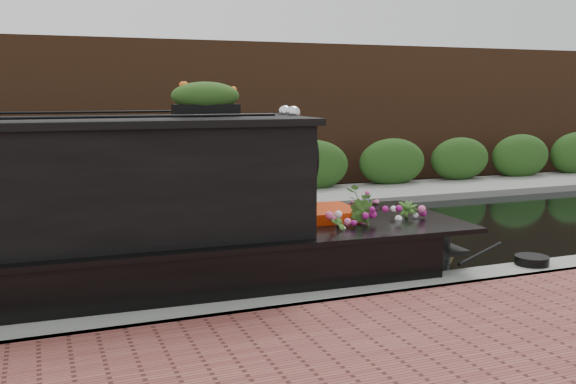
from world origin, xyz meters
name	(u,v)px	position (x,y,z in m)	size (l,w,h in m)	color
ground	(200,255)	(0.00, 0.00, 0.00)	(80.00, 80.00, 0.00)	black
near_bank_coping	(268,321)	(0.00, -3.30, 0.00)	(40.00, 0.60, 0.50)	gray
far_bank_path	(155,211)	(0.00, 4.20, 0.00)	(40.00, 2.40, 0.34)	gray
far_hedge	(149,205)	(0.00, 5.10, 0.00)	(40.00, 1.10, 2.80)	#244B19
far_brick_wall	(136,192)	(0.00, 7.20, 0.00)	(40.00, 1.00, 8.00)	#512F1B
rope_fender	(436,253)	(3.26, -1.92, 0.19)	(0.37, 0.37, 0.43)	brown
coiled_mooring_rope	(532,260)	(4.00, -3.18, 0.31)	(0.47, 0.47, 0.12)	black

